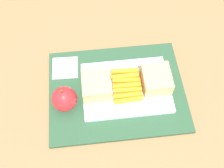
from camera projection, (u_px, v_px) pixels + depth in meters
ground_plane at (117, 91)px, 0.76m from camera, size 2.40×2.40×0.00m
lunchbag_mat at (117, 90)px, 0.76m from camera, size 0.36×0.28×0.01m
food_tray at (126, 88)px, 0.75m from camera, size 0.23×0.17×0.01m
sandwich_half_left at (156, 79)px, 0.73m from camera, size 0.07×0.08×0.04m
sandwich_half_right at (96, 85)px, 0.72m from camera, size 0.07×0.08×0.04m
carrot_sticks_bundle at (126, 85)px, 0.74m from camera, size 0.08×0.10×0.02m
apple at (64, 99)px, 0.70m from camera, size 0.06×0.06×0.08m
paper_napkin at (65, 68)px, 0.79m from camera, size 0.07×0.07×0.00m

